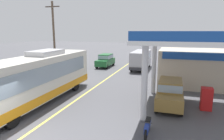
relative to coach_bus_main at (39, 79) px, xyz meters
name	(u,v)px	position (x,y,z in m)	size (l,w,h in m)	color
ground	(123,68)	(2.35, 15.29, -1.72)	(120.00, 120.00, 0.00)	#4C4C51
lane_divider_stripe	(113,75)	(2.35, 10.29, -1.72)	(0.16, 50.00, 0.01)	#D8CC4C
coach_bus_main	(39,79)	(0.00, 0.00, 0.00)	(2.60, 11.04, 3.69)	silver
gas_station_roadside	(201,61)	(11.37, 6.12, 0.91)	(9.10, 11.95, 5.10)	#194799
car_at_pump	(170,91)	(9.07, 1.99, -0.71)	(1.70, 4.20, 1.82)	olive
minibus_opposing_lane	(141,58)	(4.94, 14.95, -0.25)	(2.04, 6.13, 2.44)	#A5A5AD
cyclist_on_shoulder	(1,98)	(-1.58, -1.99, -0.94)	(0.34, 1.82, 1.72)	black
motorcycle_parked_forecourt	(148,126)	(8.14, -2.47, -1.28)	(0.55, 1.80, 0.92)	black
pedestrian_near_pump	(175,90)	(9.43, 2.64, -0.79)	(0.55, 0.22, 1.66)	#33333F
car_trailing_behind_bus	(106,60)	(-0.22, 15.15, -0.71)	(1.70, 4.20, 1.82)	#1E602D
utility_pole_roadside	(54,37)	(-4.38, 8.78, 2.68)	(1.80, 0.24, 8.43)	brown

